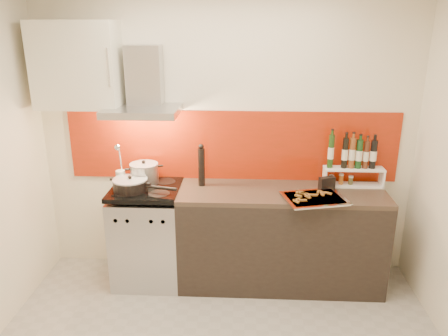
# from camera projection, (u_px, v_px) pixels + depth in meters

# --- Properties ---
(back_wall) EXTENTS (3.40, 0.02, 2.60)m
(back_wall) POSITION_uv_depth(u_px,v_px,m) (227.00, 137.00, 3.97)
(back_wall) COLOR silver
(back_wall) RESTS_ON ground
(backsplash) EXTENTS (3.00, 0.02, 0.64)m
(backsplash) POSITION_uv_depth(u_px,v_px,m) (232.00, 146.00, 3.98)
(backsplash) COLOR maroon
(backsplash) RESTS_ON back_wall
(range_stove) EXTENTS (0.60, 0.60, 0.91)m
(range_stove) POSITION_uv_depth(u_px,v_px,m) (149.00, 235.00, 3.99)
(range_stove) COLOR #B7B7BA
(range_stove) RESTS_ON ground
(counter) EXTENTS (1.80, 0.60, 0.90)m
(counter) POSITION_uv_depth(u_px,v_px,m) (280.00, 237.00, 3.94)
(counter) COLOR black
(counter) RESTS_ON ground
(range_hood) EXTENTS (0.62, 0.50, 0.61)m
(range_hood) POSITION_uv_depth(u_px,v_px,m) (144.00, 90.00, 3.71)
(range_hood) COLOR #B7B7BA
(range_hood) RESTS_ON back_wall
(upper_cabinet) EXTENTS (0.70, 0.35, 0.72)m
(upper_cabinet) POSITION_uv_depth(u_px,v_px,m) (77.00, 65.00, 3.66)
(upper_cabinet) COLOR silver
(upper_cabinet) RESTS_ON back_wall
(stock_pot) EXTENTS (0.25, 0.25, 0.22)m
(stock_pot) POSITION_uv_depth(u_px,v_px,m) (144.00, 173.00, 3.91)
(stock_pot) COLOR #B7B7BA
(stock_pot) RESTS_ON range_stove
(saute_pan) EXTENTS (0.57, 0.30, 0.14)m
(saute_pan) POSITION_uv_depth(u_px,v_px,m) (131.00, 185.00, 3.76)
(saute_pan) COLOR black
(saute_pan) RESTS_ON range_stove
(utensil_jar) EXTENTS (0.08, 0.13, 0.40)m
(utensil_jar) POSITION_uv_depth(u_px,v_px,m) (120.00, 173.00, 3.87)
(utensil_jar) COLOR silver
(utensil_jar) RESTS_ON range_stove
(pepper_mill) EXTENTS (0.06, 0.06, 0.39)m
(pepper_mill) POSITION_uv_depth(u_px,v_px,m) (201.00, 166.00, 3.86)
(pepper_mill) COLOR black
(pepper_mill) RESTS_ON counter
(step_shelf) EXTENTS (0.52, 0.14, 0.47)m
(step_shelf) POSITION_uv_depth(u_px,v_px,m) (353.00, 164.00, 3.84)
(step_shelf) COLOR white
(step_shelf) RESTS_ON counter
(caddy_box) EXTENTS (0.15, 0.11, 0.12)m
(caddy_box) POSITION_uv_depth(u_px,v_px,m) (327.00, 184.00, 3.79)
(caddy_box) COLOR black
(caddy_box) RESTS_ON counter
(baking_tray) EXTENTS (0.57, 0.49, 0.03)m
(baking_tray) POSITION_uv_depth(u_px,v_px,m) (314.00, 198.00, 3.59)
(baking_tray) COLOR silver
(baking_tray) RESTS_ON counter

